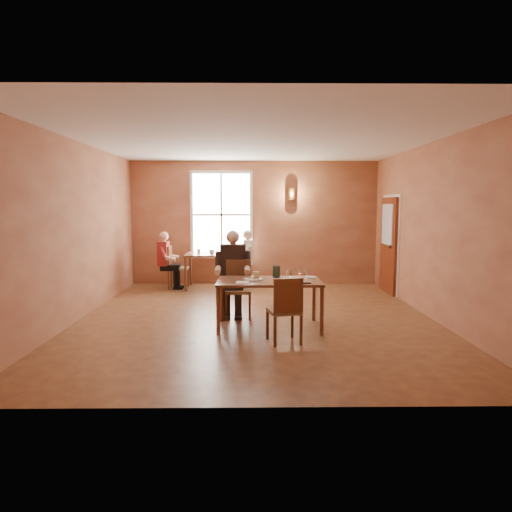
{
  "coord_description": "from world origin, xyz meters",
  "views": [
    {
      "loc": [
        -0.1,
        -7.67,
        1.92
      ],
      "look_at": [
        0.0,
        0.2,
        1.05
      ],
      "focal_mm": 32.0,
      "sensor_mm": 36.0,
      "label": 1
    }
  ],
  "objects_px": {
    "chair_diner_main": "(238,289)",
    "chair_diner_maroon": "(178,267)",
    "diner_maroon": "(177,261)",
    "diner_main": "(238,277)",
    "diner_white": "(235,260)",
    "chair_diner_white": "(234,268)",
    "second_table": "(206,271)",
    "chair_empty": "(284,309)",
    "main_table": "(269,304)"
  },
  "relations": [
    {
      "from": "chair_diner_main",
      "to": "chair_diner_maroon",
      "type": "distance_m",
      "value": 3.22
    },
    {
      "from": "chair_diner_maroon",
      "to": "diner_maroon",
      "type": "xyz_separation_m",
      "value": [
        -0.03,
        0.0,
        0.15
      ]
    },
    {
      "from": "diner_main",
      "to": "diner_white",
      "type": "relative_size",
      "value": 1.1
    },
    {
      "from": "diner_main",
      "to": "chair_diner_white",
      "type": "xyz_separation_m",
      "value": [
        -0.17,
        2.89,
        -0.25
      ]
    },
    {
      "from": "second_table",
      "to": "diner_white",
      "type": "bearing_deg",
      "value": 0.0
    },
    {
      "from": "chair_empty",
      "to": "diner_main",
      "type": "bearing_deg",
      "value": 102.27
    },
    {
      "from": "diner_main",
      "to": "chair_diner_white",
      "type": "distance_m",
      "value": 2.91
    },
    {
      "from": "chair_diner_main",
      "to": "second_table",
      "type": "relative_size",
      "value": 1.07
    },
    {
      "from": "chair_diner_white",
      "to": "chair_diner_main",
      "type": "bearing_deg",
      "value": -176.56
    },
    {
      "from": "diner_main",
      "to": "diner_white",
      "type": "height_order",
      "value": "diner_main"
    },
    {
      "from": "main_table",
      "to": "diner_main",
      "type": "bearing_deg",
      "value": 128.88
    },
    {
      "from": "diner_white",
      "to": "chair_empty",
      "type": "bearing_deg",
      "value": -169.14
    },
    {
      "from": "main_table",
      "to": "chair_diner_white",
      "type": "relative_size",
      "value": 1.71
    },
    {
      "from": "main_table",
      "to": "chair_diner_main",
      "type": "height_order",
      "value": "chair_diner_main"
    },
    {
      "from": "chair_diner_maroon",
      "to": "diner_main",
      "type": "bearing_deg",
      "value": 26.99
    },
    {
      "from": "chair_diner_main",
      "to": "second_table",
      "type": "height_order",
      "value": "chair_diner_main"
    },
    {
      "from": "second_table",
      "to": "diner_maroon",
      "type": "distance_m",
      "value": 0.72
    },
    {
      "from": "main_table",
      "to": "chair_diner_maroon",
      "type": "height_order",
      "value": "chair_diner_maroon"
    },
    {
      "from": "diner_maroon",
      "to": "main_table",
      "type": "bearing_deg",
      "value": 29.7
    },
    {
      "from": "chair_diner_main",
      "to": "chair_diner_maroon",
      "type": "bearing_deg",
      "value": -62.77
    },
    {
      "from": "second_table",
      "to": "chair_diner_main",
      "type": "bearing_deg",
      "value": -73.97
    },
    {
      "from": "chair_diner_main",
      "to": "second_table",
      "type": "xyz_separation_m",
      "value": [
        -0.82,
        2.86,
        -0.09
      ]
    },
    {
      "from": "chair_diner_main",
      "to": "diner_maroon",
      "type": "height_order",
      "value": "diner_maroon"
    },
    {
      "from": "chair_empty",
      "to": "diner_maroon",
      "type": "height_order",
      "value": "diner_maroon"
    },
    {
      "from": "main_table",
      "to": "diner_white",
      "type": "height_order",
      "value": "diner_white"
    },
    {
      "from": "second_table",
      "to": "chair_diner_white",
      "type": "distance_m",
      "value": 0.65
    },
    {
      "from": "main_table",
      "to": "diner_main",
      "type": "relative_size",
      "value": 1.13
    },
    {
      "from": "chair_diner_main",
      "to": "diner_white",
      "type": "xyz_separation_m",
      "value": [
        -0.14,
        2.86,
        0.16
      ]
    },
    {
      "from": "chair_empty",
      "to": "diner_white",
      "type": "height_order",
      "value": "diner_white"
    },
    {
      "from": "main_table",
      "to": "diner_white",
      "type": "relative_size",
      "value": 1.24
    },
    {
      "from": "chair_empty",
      "to": "diner_white",
      "type": "bearing_deg",
      "value": 87.16
    },
    {
      "from": "chair_empty",
      "to": "chair_diner_maroon",
      "type": "relative_size",
      "value": 0.95
    },
    {
      "from": "main_table",
      "to": "diner_main",
      "type": "distance_m",
      "value": 0.87
    },
    {
      "from": "chair_diner_white",
      "to": "chair_diner_maroon",
      "type": "relative_size",
      "value": 0.96
    },
    {
      "from": "chair_diner_main",
      "to": "diner_main",
      "type": "relative_size",
      "value": 0.69
    },
    {
      "from": "chair_diner_white",
      "to": "diner_white",
      "type": "distance_m",
      "value": 0.18
    },
    {
      "from": "second_table",
      "to": "chair_diner_white",
      "type": "relative_size",
      "value": 0.97
    },
    {
      "from": "diner_white",
      "to": "chair_diner_main",
      "type": "bearing_deg",
      "value": -177.16
    },
    {
      "from": "diner_white",
      "to": "second_table",
      "type": "bearing_deg",
      "value": 90.0
    },
    {
      "from": "main_table",
      "to": "chair_diner_main",
      "type": "bearing_deg",
      "value": 127.57
    },
    {
      "from": "chair_diner_white",
      "to": "chair_diner_maroon",
      "type": "height_order",
      "value": "chair_diner_maroon"
    },
    {
      "from": "chair_empty",
      "to": "diner_maroon",
      "type": "relative_size",
      "value": 0.73
    },
    {
      "from": "chair_empty",
      "to": "diner_white",
      "type": "xyz_separation_m",
      "value": [
        -0.82,
        4.29,
        0.18
      ]
    },
    {
      "from": "chair_diner_white",
      "to": "diner_maroon",
      "type": "distance_m",
      "value": 1.34
    },
    {
      "from": "diner_white",
      "to": "diner_maroon",
      "type": "relative_size",
      "value": 1.02
    },
    {
      "from": "chair_empty",
      "to": "chair_diner_white",
      "type": "xyz_separation_m",
      "value": [
        -0.85,
        4.29,
        0.0
      ]
    },
    {
      "from": "chair_empty",
      "to": "chair_diner_white",
      "type": "distance_m",
      "value": 4.37
    },
    {
      "from": "second_table",
      "to": "diner_maroon",
      "type": "height_order",
      "value": "diner_maroon"
    },
    {
      "from": "main_table",
      "to": "chair_diner_maroon",
      "type": "distance_m",
      "value": 4.03
    },
    {
      "from": "diner_white",
      "to": "main_table",
      "type": "bearing_deg",
      "value": -169.64
    }
  ]
}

